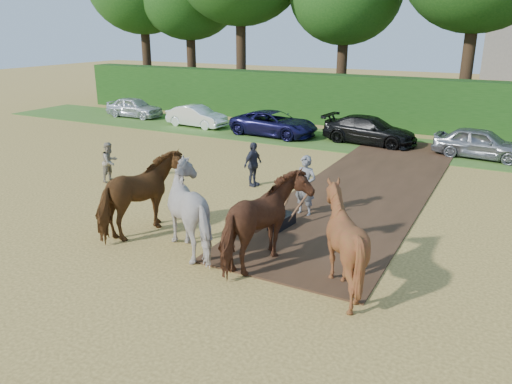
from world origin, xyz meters
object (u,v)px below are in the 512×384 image
at_px(spectator_far, 253,164).
at_px(plough_team, 234,215).
at_px(spectator_near, 110,162).
at_px(parked_cars, 453,139).

height_order(spectator_far, plough_team, plough_team).
bearing_deg(spectator_far, spectator_near, 121.17).
relative_size(spectator_near, spectator_far, 0.92).
distance_m(plough_team, parked_cars, 15.17).
bearing_deg(parked_cars, spectator_near, -134.99).
bearing_deg(parked_cars, spectator_far, -123.26).
bearing_deg(spectator_near, plough_team, -116.86).
bearing_deg(spectator_far, parked_cars, -23.79).
height_order(spectator_near, spectator_far, spectator_far).
distance_m(spectator_far, plough_team, 6.18).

